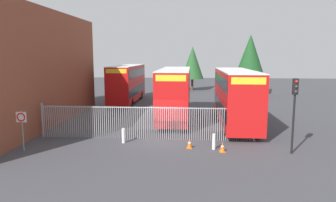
{
  "coord_description": "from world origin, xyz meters",
  "views": [
    {
      "loc": [
        1.85,
        -19.78,
        5.53
      ],
      "look_at": [
        0.0,
        4.0,
        2.0
      ],
      "focal_mm": 32.68,
      "sensor_mm": 36.0,
      "label": 1
    }
  ],
  "objects_px": {
    "double_decker_bus_behind_fence_right": "(127,82)",
    "traffic_light_kerbside": "(295,102)",
    "traffic_cone_mid_forecourt": "(190,144)",
    "speed_limit_sign_post": "(22,122)",
    "bollard_center_front": "(214,142)",
    "traffic_cone_by_gate": "(222,147)",
    "double_decker_bus_near_gate": "(236,95)",
    "bollard_near_left": "(123,136)",
    "double_decker_bus_behind_fence_left": "(175,92)"
  },
  "relations": [
    {
      "from": "double_decker_bus_near_gate",
      "to": "traffic_cone_mid_forecourt",
      "type": "relative_size",
      "value": 18.32
    },
    {
      "from": "double_decker_bus_behind_fence_left",
      "to": "bollard_center_front",
      "type": "xyz_separation_m",
      "value": [
        2.81,
        -8.76,
        -1.95
      ]
    },
    {
      "from": "double_decker_bus_behind_fence_right",
      "to": "traffic_cone_by_gate",
      "type": "distance_m",
      "value": 20.99
    },
    {
      "from": "double_decker_bus_near_gate",
      "to": "traffic_cone_by_gate",
      "type": "bearing_deg",
      "value": -103.13
    },
    {
      "from": "double_decker_bus_near_gate",
      "to": "double_decker_bus_behind_fence_right",
      "type": "height_order",
      "value": "same"
    },
    {
      "from": "double_decker_bus_behind_fence_right",
      "to": "bollard_center_front",
      "type": "relative_size",
      "value": 11.38
    },
    {
      "from": "traffic_cone_by_gate",
      "to": "traffic_cone_mid_forecourt",
      "type": "distance_m",
      "value": 2.0
    },
    {
      "from": "double_decker_bus_behind_fence_left",
      "to": "traffic_cone_by_gate",
      "type": "relative_size",
      "value": 18.32
    },
    {
      "from": "double_decker_bus_near_gate",
      "to": "traffic_cone_by_gate",
      "type": "relative_size",
      "value": 18.32
    },
    {
      "from": "bollard_near_left",
      "to": "bollard_center_front",
      "type": "height_order",
      "value": "same"
    },
    {
      "from": "double_decker_bus_behind_fence_left",
      "to": "traffic_cone_by_gate",
      "type": "distance_m",
      "value": 10.03
    },
    {
      "from": "double_decker_bus_behind_fence_left",
      "to": "traffic_light_kerbside",
      "type": "bearing_deg",
      "value": -52.15
    },
    {
      "from": "double_decker_bus_behind_fence_left",
      "to": "bollard_near_left",
      "type": "distance_m",
      "value": 8.57
    },
    {
      "from": "bollard_near_left",
      "to": "traffic_cone_mid_forecourt",
      "type": "xyz_separation_m",
      "value": [
        4.23,
        -0.82,
        -0.19
      ]
    },
    {
      "from": "double_decker_bus_behind_fence_right",
      "to": "traffic_light_kerbside",
      "type": "distance_m",
      "value": 22.93
    },
    {
      "from": "traffic_cone_mid_forecourt",
      "to": "traffic_light_kerbside",
      "type": "distance_m",
      "value": 6.44
    },
    {
      "from": "double_decker_bus_behind_fence_right",
      "to": "traffic_cone_mid_forecourt",
      "type": "height_order",
      "value": "double_decker_bus_behind_fence_right"
    },
    {
      "from": "double_decker_bus_near_gate",
      "to": "traffic_cone_mid_forecourt",
      "type": "height_order",
      "value": "double_decker_bus_near_gate"
    },
    {
      "from": "double_decker_bus_behind_fence_right",
      "to": "speed_limit_sign_post",
      "type": "xyz_separation_m",
      "value": [
        -2.09,
        -19.41,
        -0.65
      ]
    },
    {
      "from": "double_decker_bus_behind_fence_right",
      "to": "traffic_cone_by_gate",
      "type": "relative_size",
      "value": 18.32
    },
    {
      "from": "double_decker_bus_near_gate",
      "to": "traffic_cone_mid_forecourt",
      "type": "xyz_separation_m",
      "value": [
        -3.6,
        -6.65,
        -2.13
      ]
    },
    {
      "from": "double_decker_bus_near_gate",
      "to": "bollard_center_front",
      "type": "height_order",
      "value": "double_decker_bus_near_gate"
    },
    {
      "from": "traffic_cone_by_gate",
      "to": "double_decker_bus_behind_fence_left",
      "type": "bearing_deg",
      "value": 109.53
    },
    {
      "from": "double_decker_bus_near_gate",
      "to": "bollard_center_front",
      "type": "distance_m",
      "value": 7.35
    },
    {
      "from": "speed_limit_sign_post",
      "to": "traffic_light_kerbside",
      "type": "relative_size",
      "value": 0.56
    },
    {
      "from": "bollard_center_front",
      "to": "double_decker_bus_near_gate",
      "type": "bearing_deg",
      "value": 72.34
    },
    {
      "from": "double_decker_bus_behind_fence_right",
      "to": "speed_limit_sign_post",
      "type": "bearing_deg",
      "value": -96.14
    },
    {
      "from": "double_decker_bus_near_gate",
      "to": "traffic_light_kerbside",
      "type": "height_order",
      "value": "double_decker_bus_near_gate"
    },
    {
      "from": "bollard_near_left",
      "to": "bollard_center_front",
      "type": "bearing_deg",
      "value": -9.19
    },
    {
      "from": "double_decker_bus_behind_fence_left",
      "to": "traffic_cone_by_gate",
      "type": "bearing_deg",
      "value": -70.47
    },
    {
      "from": "bollard_near_left",
      "to": "traffic_cone_mid_forecourt",
      "type": "height_order",
      "value": "bollard_near_left"
    },
    {
      "from": "double_decker_bus_behind_fence_right",
      "to": "bollard_near_left",
      "type": "distance_m",
      "value": 17.63
    },
    {
      "from": "double_decker_bus_near_gate",
      "to": "bollard_center_front",
      "type": "xyz_separation_m",
      "value": [
        -2.15,
        -6.75,
        -1.95
      ]
    },
    {
      "from": "speed_limit_sign_post",
      "to": "double_decker_bus_behind_fence_right",
      "type": "bearing_deg",
      "value": 83.86
    },
    {
      "from": "traffic_cone_mid_forecourt",
      "to": "double_decker_bus_behind_fence_left",
      "type": "bearing_deg",
      "value": 98.96
    },
    {
      "from": "traffic_cone_mid_forecourt",
      "to": "double_decker_bus_behind_fence_right",
      "type": "bearing_deg",
      "value": 112.79
    },
    {
      "from": "speed_limit_sign_post",
      "to": "bollard_center_front",
      "type": "bearing_deg",
      "value": 6.61
    },
    {
      "from": "bollard_near_left",
      "to": "traffic_cone_by_gate",
      "type": "bearing_deg",
      "value": -12.8
    },
    {
      "from": "traffic_cone_mid_forecourt",
      "to": "speed_limit_sign_post",
      "type": "bearing_deg",
      "value": -171.83
    },
    {
      "from": "bollard_center_front",
      "to": "traffic_cone_by_gate",
      "type": "xyz_separation_m",
      "value": [
        0.46,
        -0.48,
        -0.19
      ]
    },
    {
      "from": "bollard_center_front",
      "to": "speed_limit_sign_post",
      "type": "distance_m",
      "value": 11.26
    },
    {
      "from": "traffic_cone_by_gate",
      "to": "traffic_cone_mid_forecourt",
      "type": "relative_size",
      "value": 1.0
    },
    {
      "from": "double_decker_bus_behind_fence_left",
      "to": "traffic_cone_mid_forecourt",
      "type": "distance_m",
      "value": 9.02
    },
    {
      "from": "double_decker_bus_behind_fence_right",
      "to": "traffic_cone_mid_forecourt",
      "type": "bearing_deg",
      "value": -67.21
    },
    {
      "from": "double_decker_bus_behind_fence_left",
      "to": "bollard_near_left",
      "type": "xyz_separation_m",
      "value": [
        -2.87,
        -7.84,
        -1.95
      ]
    },
    {
      "from": "bollard_center_front",
      "to": "double_decker_bus_behind_fence_left",
      "type": "bearing_deg",
      "value": 107.8
    },
    {
      "from": "double_decker_bus_behind_fence_left",
      "to": "bollard_near_left",
      "type": "height_order",
      "value": "double_decker_bus_behind_fence_left"
    },
    {
      "from": "bollard_near_left",
      "to": "speed_limit_sign_post",
      "type": "bearing_deg",
      "value": -157.9
    },
    {
      "from": "traffic_cone_by_gate",
      "to": "double_decker_bus_behind_fence_right",
      "type": "bearing_deg",
      "value": 117.01
    },
    {
      "from": "double_decker_bus_near_gate",
      "to": "traffic_light_kerbside",
      "type": "xyz_separation_m",
      "value": [
        2.22,
        -7.24,
        0.56
      ]
    }
  ]
}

